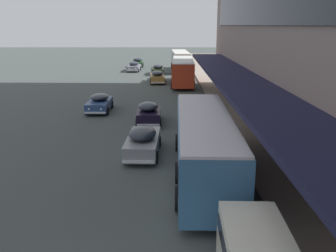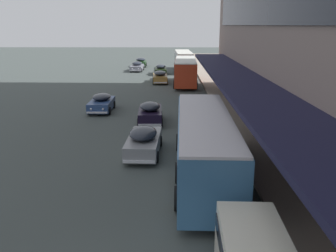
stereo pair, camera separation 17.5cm
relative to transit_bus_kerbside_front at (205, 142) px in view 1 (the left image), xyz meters
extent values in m
cube|color=#376896|center=(0.00, 0.00, -0.11)|extent=(2.79, 11.44, 2.60)
cube|color=black|center=(0.00, 0.00, 0.20)|extent=(2.81, 10.53, 1.14)
cube|color=silver|center=(0.00, 0.00, 1.24)|extent=(2.69, 11.44, 0.12)
cube|color=black|center=(0.13, 5.73, 0.94)|extent=(1.27, 0.09, 0.36)
cylinder|color=black|center=(-1.18, 3.90, -1.26)|extent=(0.27, 1.01, 1.00)
cylinder|color=black|center=(1.36, 3.84, -1.26)|extent=(0.27, 1.01, 1.00)
cylinder|color=black|center=(-1.35, -3.50, -1.26)|extent=(0.27, 1.01, 1.00)
cylinder|color=black|center=(1.19, -3.56, -1.26)|extent=(0.27, 1.01, 1.00)
cylinder|color=black|center=(-1.29, -0.82, -1.26)|extent=(0.27, 1.01, 1.00)
cylinder|color=black|center=(1.25, -0.88, -1.26)|extent=(0.27, 1.01, 1.00)
cube|color=beige|center=(0.26, 43.70, -0.08)|extent=(2.83, 11.04, 2.66)
cube|color=black|center=(0.26, 43.70, 0.24)|extent=(2.84, 10.16, 1.17)
cube|color=silver|center=(0.26, 43.70, 1.30)|extent=(2.73, 11.03, 0.12)
cube|color=black|center=(0.06, 49.22, 1.00)|extent=(1.23, 0.10, 0.36)
cylinder|color=black|center=(-1.10, 47.38, -1.26)|extent=(0.28, 1.01, 1.00)
cylinder|color=black|center=(1.35, 47.47, -1.26)|extent=(0.28, 1.01, 1.00)
cylinder|color=black|center=(-0.85, 40.27, -1.26)|extent=(0.28, 1.01, 1.00)
cylinder|color=black|center=(1.60, 40.35, -1.26)|extent=(0.28, 1.01, 1.00)
cylinder|color=black|center=(-0.94, 42.84, -1.26)|extent=(0.28, 1.01, 1.00)
cylinder|color=black|center=(1.51, 42.92, -1.26)|extent=(0.28, 1.01, 1.00)
cube|color=#BB351C|center=(0.09, 29.51, -0.07)|extent=(2.88, 11.13, 2.68)
cube|color=black|center=(0.09, 29.51, 0.25)|extent=(2.89, 10.24, 1.18)
cube|color=silver|center=(0.09, 29.51, 1.31)|extent=(2.78, 11.12, 0.12)
cube|color=black|center=(0.26, 35.07, 1.01)|extent=(1.27, 0.10, 0.36)
cylinder|color=black|center=(-1.07, 33.30, -1.26)|extent=(0.28, 1.01, 1.00)
cylinder|color=black|center=(1.48, 33.22, -1.26)|extent=(0.28, 1.01, 1.00)
cylinder|color=black|center=(-1.28, 26.12, -1.26)|extent=(0.28, 1.01, 1.00)
cylinder|color=black|center=(1.26, 26.04, -1.26)|extent=(0.28, 1.01, 1.00)
cylinder|color=black|center=(-1.20, 28.72, -1.26)|extent=(0.28, 1.01, 1.00)
cylinder|color=black|center=(1.34, 28.64, -1.26)|extent=(0.28, 1.01, 1.00)
cube|color=navy|center=(-7.65, 14.36, -1.16)|extent=(1.78, 4.15, 0.76)
ellipsoid|color=#1E232D|center=(-7.65, 14.56, -0.54)|extent=(1.57, 2.29, 0.53)
cube|color=silver|center=(-7.65, 12.23, -1.39)|extent=(1.69, 0.12, 0.14)
cube|color=silver|center=(-7.66, 16.48, -1.39)|extent=(1.69, 0.12, 0.14)
sphere|color=silver|center=(-7.16, 12.26, -1.11)|extent=(0.18, 0.18, 0.18)
sphere|color=silver|center=(-8.14, 12.26, -1.11)|extent=(0.18, 0.18, 0.18)
cylinder|color=black|center=(-6.76, 13.07, -1.44)|extent=(0.14, 0.64, 0.64)
cylinder|color=black|center=(-8.54, 13.07, -1.44)|extent=(0.14, 0.64, 0.64)
cylinder|color=black|center=(-6.77, 15.64, -1.44)|extent=(0.14, 0.64, 0.64)
cylinder|color=black|center=(-8.54, 15.64, -1.44)|extent=(0.14, 0.64, 0.64)
cube|color=black|center=(-3.28, 39.48, -1.18)|extent=(1.80, 4.36, 0.73)
ellipsoid|color=#1E232D|center=(-3.27, 39.26, -0.54)|extent=(1.53, 2.42, 0.59)
cube|color=silver|center=(-3.36, 41.68, -1.39)|extent=(1.56, 0.18, 0.14)
cube|color=silver|center=(-3.20, 37.28, -1.39)|extent=(1.56, 0.18, 0.14)
sphere|color=silver|center=(-3.81, 41.63, -1.13)|extent=(0.18, 0.18, 0.18)
sphere|color=silver|center=(-2.91, 41.66, -1.13)|extent=(0.18, 0.18, 0.18)
cylinder|color=black|center=(-4.15, 40.78, -1.44)|extent=(0.16, 0.64, 0.64)
cylinder|color=black|center=(-2.51, 40.84, -1.44)|extent=(0.16, 0.64, 0.64)
cylinder|color=black|center=(-4.05, 38.11, -1.44)|extent=(0.16, 0.64, 0.64)
cylinder|color=black|center=(-2.41, 38.17, -1.44)|extent=(0.16, 0.64, 0.64)
cube|color=#1E401C|center=(-7.16, 50.02, -1.16)|extent=(1.92, 4.19, 0.76)
ellipsoid|color=#1E232D|center=(-7.17, 50.22, -0.51)|extent=(1.66, 2.32, 0.62)
cube|color=silver|center=(-7.11, 47.89, -1.39)|extent=(1.74, 0.16, 0.14)
cube|color=silver|center=(-7.21, 52.14, -1.39)|extent=(1.74, 0.16, 0.14)
sphere|color=silver|center=(-6.61, 47.93, -1.11)|extent=(0.18, 0.18, 0.18)
sphere|color=silver|center=(-7.62, 47.91, -1.11)|extent=(0.18, 0.18, 0.18)
cylinder|color=black|center=(-6.22, 48.75, -1.44)|extent=(0.15, 0.64, 0.64)
cylinder|color=black|center=(-8.05, 48.71, -1.44)|extent=(0.15, 0.64, 0.64)
cylinder|color=black|center=(-6.28, 51.32, -1.44)|extent=(0.15, 0.64, 0.64)
cylinder|color=black|center=(-8.10, 51.28, -1.44)|extent=(0.15, 0.64, 0.64)
cube|color=olive|center=(-3.12, 30.86, -1.14)|extent=(1.97, 4.58, 0.80)
ellipsoid|color=#1E232D|center=(-3.11, 30.63, -0.48)|extent=(1.66, 2.55, 0.58)
cube|color=silver|center=(-3.24, 33.15, -1.39)|extent=(1.66, 0.20, 0.14)
cube|color=silver|center=(-3.01, 28.56, -1.39)|extent=(1.66, 0.20, 0.14)
sphere|color=silver|center=(-3.72, 33.10, -1.09)|extent=(0.18, 0.18, 0.18)
sphere|color=silver|center=(-2.76, 33.14, -1.09)|extent=(0.18, 0.18, 0.18)
cylinder|color=black|center=(-4.07, 32.20, -1.44)|extent=(0.17, 0.65, 0.64)
cylinder|color=black|center=(-2.32, 32.29, -1.44)|extent=(0.17, 0.65, 0.64)
cylinder|color=black|center=(-3.93, 29.42, -1.44)|extent=(0.17, 0.65, 0.64)
cylinder|color=black|center=(-2.18, 29.51, -1.44)|extent=(0.17, 0.65, 0.64)
cube|color=black|center=(-3.23, 10.47, -1.12)|extent=(1.86, 4.13, 0.84)
ellipsoid|color=#1E232D|center=(-3.22, 10.27, -0.44)|extent=(1.59, 2.29, 0.59)
cube|color=silver|center=(-3.31, 12.55, -1.39)|extent=(1.63, 0.18, 0.14)
cube|color=silver|center=(-3.15, 8.39, -1.39)|extent=(1.63, 0.18, 0.14)
sphere|color=silver|center=(-3.77, 12.51, -1.07)|extent=(0.18, 0.18, 0.18)
sphere|color=silver|center=(-2.83, 12.54, -1.07)|extent=(0.18, 0.18, 0.18)
cylinder|color=black|center=(-4.13, 11.70, -1.44)|extent=(0.16, 0.64, 0.64)
cylinder|color=black|center=(-2.42, 11.76, -1.44)|extent=(0.16, 0.64, 0.64)
cylinder|color=black|center=(-4.03, 9.18, -1.44)|extent=(0.16, 0.64, 0.64)
cylinder|color=black|center=(-2.32, 9.24, -1.44)|extent=(0.16, 0.64, 0.64)
cube|color=gray|center=(-3.19, 3.30, -1.13)|extent=(1.93, 4.60, 0.82)
ellipsoid|color=#1E232D|center=(-3.20, 3.08, -0.45)|extent=(1.64, 2.55, 0.60)
cube|color=silver|center=(-3.10, 5.62, -1.39)|extent=(1.68, 0.18, 0.14)
cube|color=silver|center=(-3.28, 0.99, -1.39)|extent=(1.68, 0.18, 0.14)
sphere|color=silver|center=(-3.59, 5.61, -1.08)|extent=(0.18, 0.18, 0.18)
sphere|color=silver|center=(-2.62, 5.57, -1.08)|extent=(0.18, 0.18, 0.18)
cylinder|color=black|center=(-4.02, 4.74, -1.44)|extent=(0.16, 0.64, 0.64)
cylinder|color=black|center=(-2.26, 4.68, -1.44)|extent=(0.16, 0.64, 0.64)
cylinder|color=black|center=(-4.12, 1.93, -1.44)|extent=(0.16, 0.64, 0.64)
cylinder|color=black|center=(-2.36, 1.87, -1.44)|extent=(0.16, 0.64, 0.64)
cube|color=gray|center=(-7.25, 43.58, -1.18)|extent=(1.95, 4.71, 0.72)
ellipsoid|color=#1E232D|center=(-7.24, 43.81, -0.55)|extent=(1.66, 2.61, 0.60)
cube|color=silver|center=(-7.33, 41.21, -1.39)|extent=(1.70, 0.18, 0.14)
cube|color=silver|center=(-7.17, 45.95, -1.39)|extent=(1.70, 0.18, 0.14)
sphere|color=silver|center=(-6.84, 41.22, -1.13)|extent=(0.18, 0.18, 0.18)
sphere|color=silver|center=(-7.82, 41.25, -1.13)|extent=(0.18, 0.18, 0.18)
cylinder|color=black|center=(-6.41, 42.11, -1.44)|extent=(0.16, 0.64, 0.64)
cylinder|color=black|center=(-8.19, 42.17, -1.44)|extent=(0.16, 0.64, 0.64)
cylinder|color=black|center=(-6.31, 44.99, -1.44)|extent=(0.16, 0.64, 0.64)
cylinder|color=black|center=(-8.09, 45.05, -1.44)|extent=(0.16, 0.64, 0.64)
ellipsoid|color=beige|center=(0.68, -6.68, -0.86)|extent=(1.63, 0.65, 1.11)
camera|label=1|loc=(-1.75, -17.21, 5.46)|focal=40.00mm
camera|label=2|loc=(-1.57, -17.21, 5.46)|focal=40.00mm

